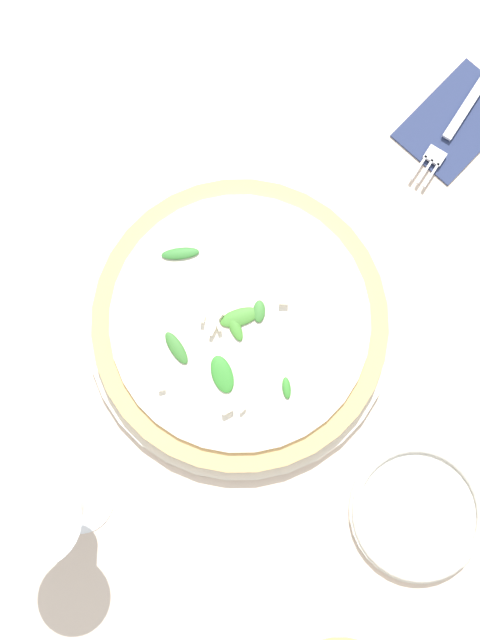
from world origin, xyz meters
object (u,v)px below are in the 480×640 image
Objects in this scene: wine_glass at (53,513)px; side_plate_white at (417,512)px; pizza_arugula_main at (240,322)px; fork at (456,123)px.

wine_glass is 1.06× the size of side_plate_white.
fork is (-0.35, 0.12, -0.01)m from pizza_arugula_main.
pizza_arugula_main is 2.26× the size of wine_glass.
wine_glass is (0.26, -0.07, 0.09)m from pizza_arugula_main.
pizza_arugula_main is 0.29m from wine_glass.
fork is at bearing -161.13° from side_plate_white.
pizza_arugula_main is 0.37m from fork.
side_plate_white is at bearing 70.17° from pizza_arugula_main.
pizza_arugula_main is 2.38× the size of side_plate_white.
wine_glass is at bearing -64.55° from side_plate_white.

